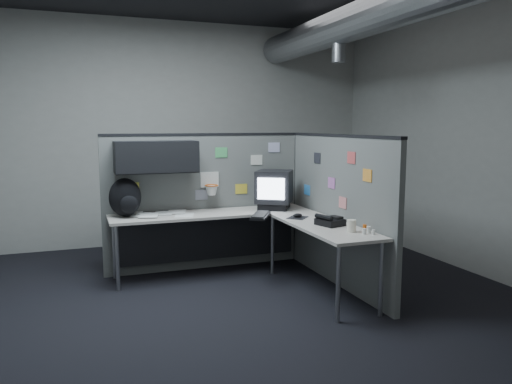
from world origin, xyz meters
name	(u,v)px	position (x,y,z in m)	size (l,w,h in m)	color
room	(302,87)	(0.56, 0.00, 2.10)	(5.62, 5.62, 3.22)	black
partition_back	(193,188)	(-0.25, 1.23, 1.00)	(2.44, 0.42, 1.63)	#5E605E
partition_right	(338,209)	(1.10, 0.22, 0.82)	(0.07, 2.23, 1.63)	#5E605E
desk	(240,226)	(0.15, 0.70, 0.61)	(2.31, 2.11, 0.73)	beige
monitor	(274,189)	(0.67, 0.98, 0.97)	(0.55, 0.55, 0.46)	black
keyboard	(260,215)	(0.32, 0.52, 0.75)	(0.36, 0.47, 0.04)	black
mouse	(298,216)	(0.69, 0.35, 0.75)	(0.28, 0.28, 0.05)	black
phone	(330,221)	(0.82, -0.13, 0.77)	(0.28, 0.29, 0.11)	black
bottles	(367,230)	(0.97, -0.58, 0.76)	(0.11, 0.16, 0.07)	silver
cup	(352,226)	(0.86, -0.48, 0.79)	(0.08, 0.08, 0.12)	silver
papers	(158,214)	(-0.70, 1.08, 0.74)	(0.79, 0.63, 0.02)	white
backpack	(125,198)	(-1.05, 1.05, 0.94)	(0.38, 0.36, 0.42)	black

